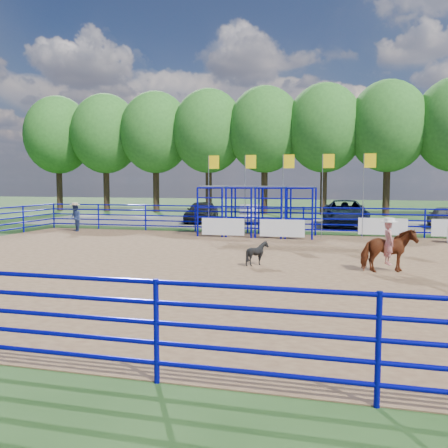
{
  "coord_description": "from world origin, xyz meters",
  "views": [
    {
      "loc": [
        2.7,
        -16.4,
        2.88
      ],
      "look_at": [
        -1.94,
        1.0,
        1.3
      ],
      "focal_mm": 40.0,
      "sensor_mm": 36.0,
      "label": 1
    }
  ],
  "objects_px": {
    "car_a": "(201,212)",
    "car_d": "(445,217)",
    "calf": "(257,253)",
    "car_c": "(345,213)",
    "horse_and_rider": "(388,246)",
    "spectator_cowboy": "(75,217)",
    "car_b": "(250,213)"
  },
  "relations": [
    {
      "from": "calf",
      "to": "car_a",
      "type": "relative_size",
      "value": 0.19
    },
    {
      "from": "car_a",
      "to": "car_b",
      "type": "xyz_separation_m",
      "value": [
        3.26,
        0.63,
        -0.11
      ]
    },
    {
      "from": "calf",
      "to": "car_d",
      "type": "relative_size",
      "value": 0.19
    },
    {
      "from": "car_a",
      "to": "car_d",
      "type": "relative_size",
      "value": 1.01
    },
    {
      "from": "horse_and_rider",
      "to": "car_b",
      "type": "xyz_separation_m",
      "value": [
        -7.96,
        16.92,
        -0.2
      ]
    },
    {
      "from": "car_a",
      "to": "horse_and_rider",
      "type": "bearing_deg",
      "value": -60.11
    },
    {
      "from": "horse_and_rider",
      "to": "car_b",
      "type": "relative_size",
      "value": 0.62
    },
    {
      "from": "car_a",
      "to": "car_c",
      "type": "height_order",
      "value": "car_c"
    },
    {
      "from": "calf",
      "to": "car_a",
      "type": "bearing_deg",
      "value": 16.87
    },
    {
      "from": "horse_and_rider",
      "to": "car_a",
      "type": "relative_size",
      "value": 0.55
    },
    {
      "from": "car_b",
      "to": "car_a",
      "type": "bearing_deg",
      "value": -0.78
    },
    {
      "from": "car_a",
      "to": "car_d",
      "type": "xyz_separation_m",
      "value": [
        15.47,
        0.34,
        -0.12
      ]
    },
    {
      "from": "car_d",
      "to": "spectator_cowboy",
      "type": "bearing_deg",
      "value": 22.19
    },
    {
      "from": "car_a",
      "to": "car_d",
      "type": "height_order",
      "value": "car_a"
    },
    {
      "from": "car_b",
      "to": "car_c",
      "type": "distance_m",
      "value": 6.38
    },
    {
      "from": "car_d",
      "to": "calf",
      "type": "bearing_deg",
      "value": 63.81
    },
    {
      "from": "spectator_cowboy",
      "to": "car_b",
      "type": "height_order",
      "value": "spectator_cowboy"
    },
    {
      "from": "calf",
      "to": "spectator_cowboy",
      "type": "height_order",
      "value": "spectator_cowboy"
    },
    {
      "from": "horse_and_rider",
      "to": "spectator_cowboy",
      "type": "bearing_deg",
      "value": 151.87
    },
    {
      "from": "calf",
      "to": "car_b",
      "type": "distance_m",
      "value": 17.11
    },
    {
      "from": "car_a",
      "to": "spectator_cowboy",
      "type": "bearing_deg",
      "value": -128.25
    },
    {
      "from": "calf",
      "to": "car_c",
      "type": "distance_m",
      "value": 15.8
    },
    {
      "from": "spectator_cowboy",
      "to": "calf",
      "type": "bearing_deg",
      "value": -35.0
    },
    {
      "from": "car_b",
      "to": "horse_and_rider",
      "type": "bearing_deg",
      "value": 103.54
    },
    {
      "from": "horse_and_rider",
      "to": "calf",
      "type": "height_order",
      "value": "horse_and_rider"
    },
    {
      "from": "car_a",
      "to": "car_d",
      "type": "bearing_deg",
      "value": -3.4
    },
    {
      "from": "horse_and_rider",
      "to": "car_c",
      "type": "bearing_deg",
      "value": 96.04
    },
    {
      "from": "calf",
      "to": "car_c",
      "type": "bearing_deg",
      "value": -15.92
    },
    {
      "from": "car_b",
      "to": "car_d",
      "type": "height_order",
      "value": "car_b"
    },
    {
      "from": "horse_and_rider",
      "to": "calf",
      "type": "relative_size",
      "value": 2.89
    },
    {
      "from": "car_a",
      "to": "car_c",
      "type": "bearing_deg",
      "value": -7.4
    },
    {
      "from": "spectator_cowboy",
      "to": "car_a",
      "type": "bearing_deg",
      "value": 56.41
    }
  ]
}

